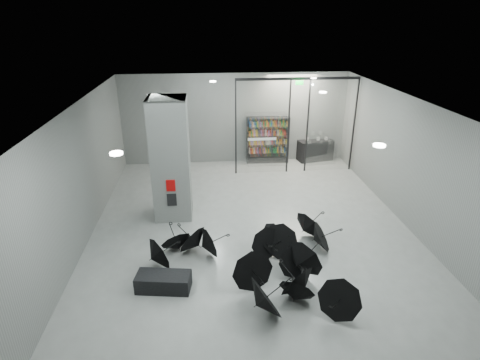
{
  "coord_description": "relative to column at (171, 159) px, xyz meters",
  "views": [
    {
      "loc": [
        -1.37,
        -9.9,
        6.33
      ],
      "look_at": [
        -0.3,
        1.5,
        1.4
      ],
      "focal_mm": 29.03,
      "sensor_mm": 36.0,
      "label": 1
    }
  ],
  "objects": [
    {
      "name": "info_panel",
      "position": [
        0.0,
        -0.62,
        -1.15
      ],
      "size": [
        0.3,
        0.03,
        0.42
      ],
      "primitive_type": "cube",
      "color": "black",
      "rests_on": "column"
    },
    {
      "name": "room",
      "position": [
        2.5,
        -2.0,
        0.84
      ],
      "size": [
        14.0,
        14.02,
        4.01
      ],
      "color": "gray",
      "rests_on": "ground"
    },
    {
      "name": "bookshelf",
      "position": [
        3.95,
        4.75,
        -0.95
      ],
      "size": [
        1.92,
        0.45,
        2.1
      ],
      "primitive_type": null,
      "rotation": [
        0.0,
        0.0,
        -0.03
      ],
      "color": "black",
      "rests_on": "ground"
    },
    {
      "name": "umbrella_cluster",
      "position": [
        2.61,
        -3.53,
        -1.69
      ],
      "size": [
        5.75,
        4.57,
        1.32
      ],
      "color": "black",
      "rests_on": "ground"
    },
    {
      "name": "shop_counter",
      "position": [
        6.21,
        4.8,
        -1.52
      ],
      "size": [
        1.69,
        0.95,
        0.96
      ],
      "primitive_type": "cube",
      "rotation": [
        0.0,
        0.0,
        0.2
      ],
      "color": "black",
      "rests_on": "ground"
    },
    {
      "name": "exit_sign",
      "position": [
        4.9,
        3.3,
        1.82
      ],
      "size": [
        0.3,
        0.06,
        0.15
      ],
      "primitive_type": "cube",
      "color": "#0CE533",
      "rests_on": "room"
    },
    {
      "name": "glass_partition",
      "position": [
        4.89,
        3.5,
        0.18
      ],
      "size": [
        5.06,
        0.08,
        4.0
      ],
      "color": "silver",
      "rests_on": "ground"
    },
    {
      "name": "column",
      "position": [
        0.0,
        0.0,
        0.0
      ],
      "size": [
        1.2,
        1.2,
        4.0
      ],
      "primitive_type": "cube",
      "color": "slate",
      "rests_on": "ground"
    },
    {
      "name": "fire_cabinet",
      "position": [
        0.0,
        -0.62,
        -0.65
      ],
      "size": [
        0.28,
        0.04,
        0.38
      ],
      "primitive_type": "cube",
      "color": "#A50A07",
      "rests_on": "column"
    },
    {
      "name": "bench",
      "position": [
        -0.03,
        -3.94,
        -1.79
      ],
      "size": [
        1.4,
        0.76,
        0.43
      ],
      "primitive_type": "cube",
      "rotation": [
        0.0,
        0.0,
        -0.15
      ],
      "color": "black",
      "rests_on": "ground"
    }
  ]
}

